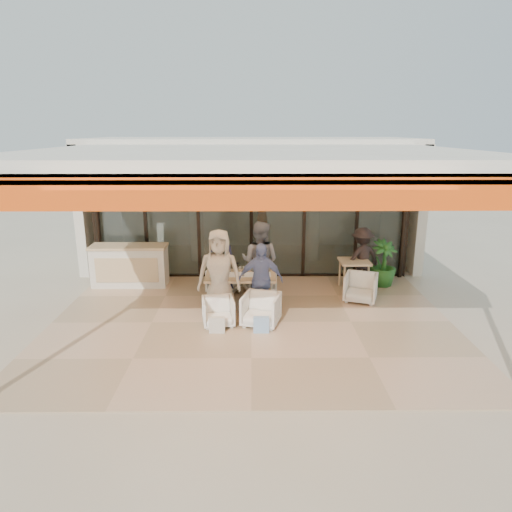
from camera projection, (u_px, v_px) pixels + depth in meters
The scene contains 21 objects.
ground at pixel (251, 323), 9.15m from camera, with size 70.00×70.00×0.00m, color #C6B293.
terrace_floor at pixel (251, 323), 9.15m from camera, with size 8.00×6.00×0.01m, color tan.
terrace_structure at pixel (251, 159), 8.03m from camera, with size 8.00×6.00×3.40m.
glass_storefront at pixel (251, 217), 11.61m from camera, with size 8.08×0.10×3.20m.
interior_block at pixel (252, 182), 13.67m from camera, with size 9.05×3.62×3.52m.
host_counter at pixel (130, 265), 11.19m from camera, with size 1.85×0.65×1.04m.
dining_table at pixel (240, 277), 9.80m from camera, with size 1.50×0.90×0.93m.
chair_far_left at pixel (224, 279), 10.80m from camera, with size 0.66×0.62×0.68m, color white.
chair_far_right at pixel (259, 279), 10.81m from camera, with size 0.65×0.61×0.67m, color white.
chair_near_left at pixel (218, 310), 8.97m from camera, with size 0.60×0.57×0.62m, color white.
chair_near_right at pixel (261, 308), 8.97m from camera, with size 0.69×0.65×0.71m, color white.
diner_navy at pixel (222, 265), 10.19m from camera, with size 0.60×0.39×1.63m, color #171934.
diner_grey at pixel (260, 261), 10.17m from camera, with size 0.89×0.69×1.82m, color slate.
diner_cream at pixel (219, 274), 9.30m from camera, with size 0.89×0.58×1.83m, color beige.
diner_periwinkle at pixel (260, 280), 9.34m from camera, with size 0.91×0.38×1.56m, color #7086BC.
tote_bag_cream at pixel (217, 325), 8.63m from camera, with size 0.30×0.10×0.34m, color silver.
tote_bag_blue at pixel (261, 325), 8.63m from camera, with size 0.30×0.10×0.34m, color #99BFD8.
side_table at pixel (354, 265), 10.87m from camera, with size 0.70×0.70×0.74m.
side_chair at pixel (361, 286), 10.23m from camera, with size 0.69×0.65×0.71m, color white.
standing_woman at pixel (362, 258), 11.08m from camera, with size 0.96×0.55×1.49m, color black.
potted_palm at pixel (383, 264), 11.18m from camera, with size 0.65×0.65×1.16m, color #1E5919.
Camera 1 is at (0.01, -8.46, 3.74)m, focal length 32.00 mm.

